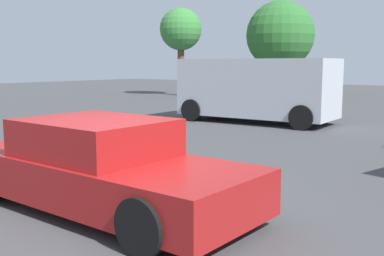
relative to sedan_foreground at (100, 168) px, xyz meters
The scene contains 5 objects.
ground_plane 0.67m from the sedan_foreground, ahead, with size 80.00×80.00×0.00m, color #424244.
sedan_foreground is the anchor object (origin of this frame).
van_white 10.13m from the sedan_foreground, 108.42° to the left, with size 5.30×2.48×2.13m.
tree_back_left 25.48m from the sedan_foreground, 112.29° to the left, with size 4.38×4.38×6.00m.
tree_back_center 23.49m from the sedan_foreground, 126.87° to the left, with size 2.61×2.61×5.41m.
Camera 1 is at (4.48, -4.14, 1.97)m, focal length 43.51 mm.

